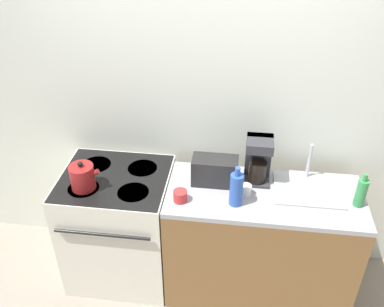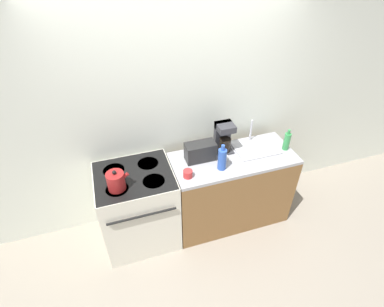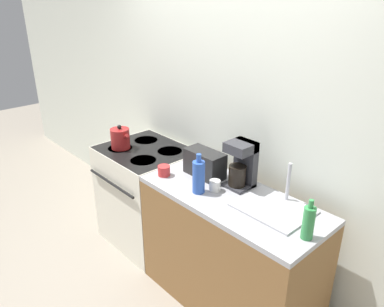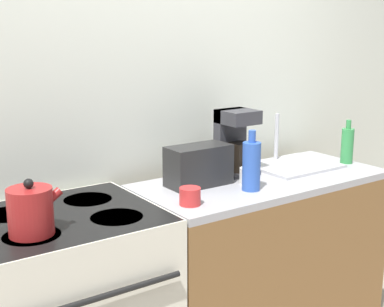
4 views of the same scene
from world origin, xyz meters
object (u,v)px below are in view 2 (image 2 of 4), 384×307
at_px(coffee_maker, 224,137).
at_px(bottle_green, 287,141).
at_px(bottle_blue, 222,159).
at_px(cup_white, 224,158).
at_px(cup_red, 188,174).
at_px(stove, 138,207).
at_px(kettle, 116,181).
at_px(toaster, 200,151).

relative_size(coffee_maker, bottle_green, 1.37).
bearing_deg(bottle_blue, cup_white, 57.90).
height_order(cup_white, cup_red, same).
relative_size(stove, bottle_blue, 3.24).
xyz_separation_m(stove, kettle, (-0.17, -0.14, 0.55)).
height_order(stove, bottle_green, bottle_green).
xyz_separation_m(bottle_blue, cup_white, (0.06, 0.10, -0.08)).
distance_m(kettle, bottle_blue, 1.04).
bearing_deg(cup_white, cup_red, -164.81).
bearing_deg(bottle_green, cup_white, 179.33).
height_order(stove, kettle, kettle).
height_order(coffee_maker, cup_white, coffee_maker).
height_order(stove, cup_white, cup_white).
xyz_separation_m(stove, coffee_maker, (1.01, 0.12, 0.63)).
relative_size(stove, cup_red, 10.05).
bearing_deg(bottle_blue, coffee_maker, 64.76).
relative_size(kettle, coffee_maker, 0.64).
xyz_separation_m(kettle, bottle_green, (1.84, 0.06, 0.01)).
distance_m(coffee_maker, cup_white, 0.24).
bearing_deg(toaster, stove, -176.76).
bearing_deg(cup_red, bottle_blue, 2.67).
bearing_deg(kettle, coffee_maker, 12.17).
bearing_deg(toaster, kettle, -168.79).
bearing_deg(kettle, cup_red, -4.34).
bearing_deg(kettle, bottle_green, 1.73).
xyz_separation_m(stove, cup_red, (0.51, -0.19, 0.50)).
distance_m(bottle_green, cup_white, 0.74).
relative_size(bottle_blue, cup_red, 3.10).
distance_m(bottle_green, bottle_blue, 0.80).
relative_size(stove, toaster, 2.97).
bearing_deg(cup_red, stove, 159.85).
relative_size(bottle_green, bottle_blue, 0.86).
distance_m(kettle, cup_white, 1.11).
distance_m(toaster, cup_white, 0.25).
xyz_separation_m(toaster, cup_white, (0.22, -0.11, -0.06)).
relative_size(kettle, cup_red, 2.32).
xyz_separation_m(bottle_green, cup_white, (-0.74, 0.01, -0.07)).
bearing_deg(bottle_green, bottle_blue, -173.56).
relative_size(stove, bottle_green, 3.77).
relative_size(coffee_maker, bottle_blue, 1.18).
height_order(stove, cup_red, cup_red).
relative_size(stove, cup_white, 11.87).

